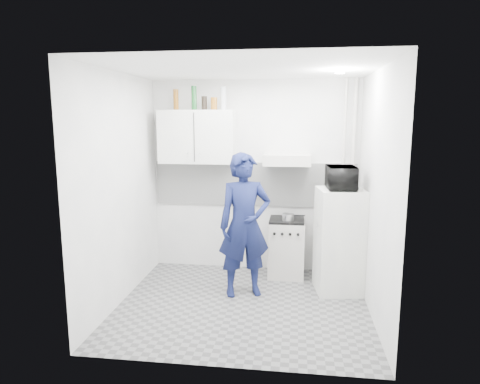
# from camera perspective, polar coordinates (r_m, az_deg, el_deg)

# --- Properties ---
(floor) EXTENTS (2.80, 2.80, 0.00)m
(floor) POSITION_cam_1_polar(r_m,az_deg,el_deg) (5.03, 0.38, -14.79)
(floor) COLOR slate
(floor) RESTS_ON ground
(ceiling) EXTENTS (2.80, 2.80, 0.00)m
(ceiling) POSITION_cam_1_polar(r_m,az_deg,el_deg) (4.60, 0.42, 16.13)
(ceiling) COLOR white
(ceiling) RESTS_ON wall_back
(wall_back) EXTENTS (2.80, 0.00, 2.80)m
(wall_back) POSITION_cam_1_polar(r_m,az_deg,el_deg) (5.87, 1.91, 2.04)
(wall_back) COLOR white
(wall_back) RESTS_ON floor
(wall_left) EXTENTS (0.00, 2.60, 2.60)m
(wall_left) POSITION_cam_1_polar(r_m,az_deg,el_deg) (5.01, -15.71, 0.32)
(wall_left) COLOR white
(wall_left) RESTS_ON floor
(wall_right) EXTENTS (0.00, 2.60, 2.60)m
(wall_right) POSITION_cam_1_polar(r_m,az_deg,el_deg) (4.68, 17.67, -0.42)
(wall_right) COLOR white
(wall_right) RESTS_ON floor
(person) EXTENTS (0.72, 0.59, 1.70)m
(person) POSITION_cam_1_polar(r_m,az_deg,el_deg) (5.04, 0.62, -4.44)
(person) COLOR #11173F
(person) RESTS_ON floor
(stove) EXTENTS (0.47, 0.47, 0.75)m
(stove) POSITION_cam_1_polar(r_m,az_deg,el_deg) (5.80, 6.19, -7.48)
(stove) COLOR beige
(stove) RESTS_ON floor
(fridge) EXTENTS (0.60, 0.60, 1.27)m
(fridge) POSITION_cam_1_polar(r_m,az_deg,el_deg) (5.34, 13.05, -6.33)
(fridge) COLOR white
(fridge) RESTS_ON floor
(stove_top) EXTENTS (0.45, 0.45, 0.03)m
(stove_top) POSITION_cam_1_polar(r_m,az_deg,el_deg) (5.69, 6.26, -3.73)
(stove_top) COLOR black
(stove_top) RESTS_ON stove
(saucepan) EXTENTS (0.16, 0.16, 0.09)m
(saucepan) POSITION_cam_1_polar(r_m,az_deg,el_deg) (5.61, 6.42, -3.34)
(saucepan) COLOR silver
(saucepan) RESTS_ON stove_top
(microwave) EXTENTS (0.50, 0.36, 0.27)m
(microwave) POSITION_cam_1_polar(r_m,az_deg,el_deg) (5.18, 13.37, 1.87)
(microwave) COLOR black
(microwave) RESTS_ON fridge
(bottle_b) EXTENTS (0.07, 0.07, 0.27)m
(bottle_b) POSITION_cam_1_polar(r_m,az_deg,el_deg) (5.84, -8.54, 12.07)
(bottle_b) COLOR brown
(bottle_b) RESTS_ON upper_cabinet
(bottle_d) EXTENTS (0.07, 0.07, 0.31)m
(bottle_d) POSITION_cam_1_polar(r_m,az_deg,el_deg) (5.78, -6.14, 12.36)
(bottle_d) COLOR #144C1E
(bottle_d) RESTS_ON upper_cabinet
(canister_a) EXTENTS (0.07, 0.07, 0.18)m
(canister_a) POSITION_cam_1_polar(r_m,az_deg,el_deg) (5.74, -4.79, 11.73)
(canister_a) COLOR black
(canister_a) RESTS_ON upper_cabinet
(canister_b) EXTENTS (0.08, 0.08, 0.16)m
(canister_b) POSITION_cam_1_polar(r_m,az_deg,el_deg) (5.72, -3.49, 11.68)
(canister_b) COLOR brown
(canister_b) RESTS_ON upper_cabinet
(bottle_e) EXTENTS (0.07, 0.07, 0.29)m
(bottle_e) POSITION_cam_1_polar(r_m,az_deg,el_deg) (5.70, -2.22, 12.36)
(bottle_e) COLOR #B2B7BC
(bottle_e) RESTS_ON upper_cabinet
(upper_cabinet) EXTENTS (1.00, 0.35, 0.70)m
(upper_cabinet) POSITION_cam_1_polar(r_m,az_deg,el_deg) (5.77, -5.72, 7.35)
(upper_cabinet) COLOR white
(upper_cabinet) RESTS_ON wall_back
(range_hood) EXTENTS (0.60, 0.50, 0.14)m
(range_hood) POSITION_cam_1_polar(r_m,az_deg,el_deg) (5.56, 6.31, 4.35)
(range_hood) COLOR beige
(range_hood) RESTS_ON wall_back
(backsplash) EXTENTS (2.74, 0.03, 0.60)m
(backsplash) POSITION_cam_1_polar(r_m,az_deg,el_deg) (5.87, 1.89, 1.05)
(backsplash) COLOR white
(backsplash) RESTS_ON wall_back
(pipe_a) EXTENTS (0.05, 0.05, 2.60)m
(pipe_a) POSITION_cam_1_polar(r_m,az_deg,el_deg) (5.81, 14.71, 1.64)
(pipe_a) COLOR beige
(pipe_a) RESTS_ON floor
(pipe_b) EXTENTS (0.04, 0.04, 2.60)m
(pipe_b) POSITION_cam_1_polar(r_m,az_deg,el_deg) (5.79, 13.53, 1.67)
(pipe_b) COLOR beige
(pipe_b) RESTS_ON floor
(ceiling_spot_fixture) EXTENTS (0.10, 0.10, 0.02)m
(ceiling_spot_fixture) POSITION_cam_1_polar(r_m,az_deg,el_deg) (4.78, 13.17, 15.28)
(ceiling_spot_fixture) COLOR white
(ceiling_spot_fixture) RESTS_ON ceiling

